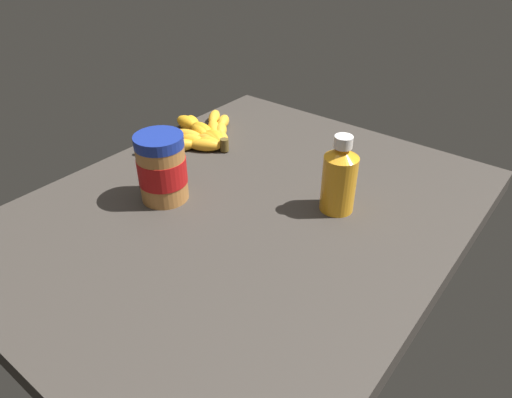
% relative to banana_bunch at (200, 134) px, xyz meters
% --- Properties ---
extents(ground_plane, '(0.94, 0.76, 0.05)m').
position_rel_banana_bunch_xyz_m(ground_plane, '(0.16, 0.27, -0.04)').
color(ground_plane, '#38332D').
extents(banana_bunch, '(0.30, 0.22, 0.03)m').
position_rel_banana_bunch_xyz_m(banana_bunch, '(0.00, 0.00, 0.00)').
color(banana_bunch, gold).
rests_on(banana_bunch, ground_plane).
extents(peanut_butter_jar, '(0.10, 0.10, 0.14)m').
position_rel_banana_bunch_xyz_m(peanut_butter_jar, '(0.23, 0.13, 0.05)').
color(peanut_butter_jar, '#B27238').
rests_on(peanut_butter_jar, ground_plane).
extents(honey_bottle, '(0.07, 0.07, 0.15)m').
position_rel_banana_bunch_xyz_m(honey_bottle, '(0.05, 0.42, 0.05)').
color(honey_bottle, orange).
rests_on(honey_bottle, ground_plane).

